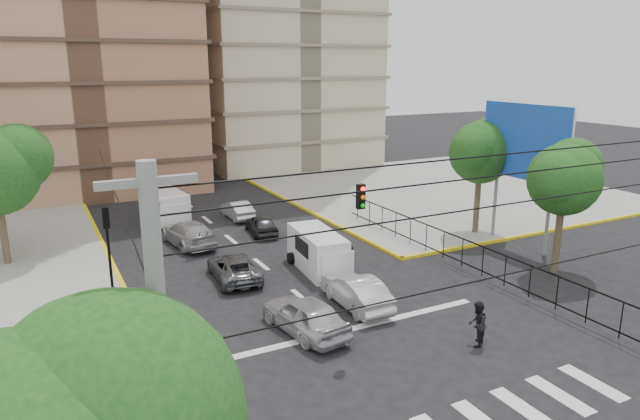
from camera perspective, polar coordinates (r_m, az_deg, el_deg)
ground at (r=22.48m, az=3.82°, el=-13.19°), size 160.00×160.00×0.00m
sidewalk_ne at (r=48.98m, az=11.79°, el=2.01°), size 26.00×26.00×0.15m
stop_line at (r=23.39m, az=2.27°, el=-11.98°), size 13.00×0.40×0.01m
park_fence at (r=30.77m, az=13.94°, el=-5.76°), size 0.10×22.50×1.66m
billboard at (r=34.14m, az=19.85°, el=6.19°), size 0.36×6.20×8.10m
tree_park_a at (r=30.69m, az=23.34°, el=3.14°), size 4.41×3.60×6.83m
tree_park_c at (r=36.07m, az=15.87°, el=5.84°), size 4.65×3.80×7.25m
traffic_light_nw at (r=25.95m, az=-20.46°, el=-2.83°), size 0.28×0.22×4.40m
traffic_light_hanging at (r=18.76m, az=7.33°, el=0.39°), size 18.00×9.12×0.92m
van_right_lane at (r=29.30m, az=-0.05°, el=-4.29°), size 2.20×4.68×2.04m
van_left_lane at (r=39.17m, az=-15.22°, el=0.20°), size 2.38×5.14×2.25m
car_silver_front_left at (r=22.96m, az=-1.50°, el=-10.45°), size 2.40×4.63×1.50m
car_white_front_right at (r=25.31m, az=3.64°, el=-8.12°), size 1.64×4.35×1.42m
car_grey_mid_left at (r=28.65m, az=-8.62°, el=-5.71°), size 2.40×4.54×1.22m
car_silver_rear_left at (r=34.40m, az=-13.05°, el=-2.25°), size 2.68×5.27×1.47m
car_darkgrey_mid_right at (r=35.86m, az=-5.89°, el=-1.43°), size 1.93×3.83×1.25m
car_white_rear_right at (r=39.65m, az=-8.27°, el=0.04°), size 1.32×3.76×1.24m
pedestrian_crosswalk at (r=22.70m, az=15.45°, el=-10.93°), size 1.09×1.06×1.78m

